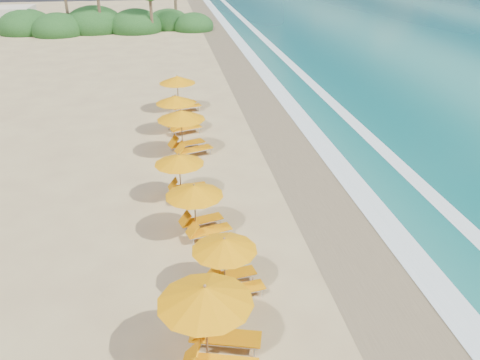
{
  "coord_description": "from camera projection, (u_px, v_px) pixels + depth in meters",
  "views": [
    {
      "loc": [
        -2.73,
        -17.95,
        10.16
      ],
      "look_at": [
        0.0,
        0.0,
        1.2
      ],
      "focal_mm": 36.6,
      "sensor_mm": 36.0,
      "label": 1
    }
  ],
  "objects": [
    {
      "name": "wet_sand",
      "position": [
        331.0,
        198.0,
        21.32
      ],
      "size": [
        4.0,
        160.0,
        0.01
      ],
      "primitive_type": "cube",
      "color": "olive",
      "rests_on": "ground"
    },
    {
      "name": "station_1",
      "position": [
        214.0,
        320.0,
        12.5
      ],
      "size": [
        3.14,
        3.04,
        2.52
      ],
      "rotation": [
        0.0,
        0.0,
        -0.27
      ],
      "color": "olive",
      "rests_on": "ground"
    },
    {
      "name": "ground",
      "position": [
        240.0,
        205.0,
        20.78
      ],
      "size": [
        160.0,
        160.0,
        0.0
      ],
      "primitive_type": "plane",
      "color": "tan",
      "rests_on": "ground"
    },
    {
      "name": "station_6",
      "position": [
        179.0,
        111.0,
        28.08
      ],
      "size": [
        2.93,
        2.86,
        2.3
      ],
      "rotation": [
        0.0,
        0.0,
        0.32
      ],
      "color": "olive",
      "rests_on": "ground"
    },
    {
      "name": "beach_building",
      "position": [
        3.0,
        19.0,
        59.75
      ],
      "size": [
        7.0,
        5.0,
        2.8
      ],
      "primitive_type": "cube",
      "color": "beige",
      "rests_on": "ground"
    },
    {
      "name": "station_7",
      "position": [
        180.0,
        91.0,
        31.69
      ],
      "size": [
        3.02,
        2.94,
        2.39
      ],
      "rotation": [
        0.0,
        0.0,
        0.3
      ],
      "color": "olive",
      "rests_on": "ground"
    },
    {
      "name": "surf_foam",
      "position": [
        389.0,
        194.0,
        21.67
      ],
      "size": [
        4.0,
        160.0,
        0.01
      ],
      "color": "white",
      "rests_on": "ground"
    },
    {
      "name": "station_5",
      "position": [
        185.0,
        129.0,
        25.12
      ],
      "size": [
        3.21,
        3.16,
        2.5
      ],
      "rotation": [
        0.0,
        0.0,
        0.35
      ],
      "color": "olive",
      "rests_on": "ground"
    },
    {
      "name": "treeline",
      "position": [
        103.0,
        23.0,
        59.35
      ],
      "size": [
        25.8,
        8.8,
        9.74
      ],
      "color": "#163D14",
      "rests_on": "ground"
    },
    {
      "name": "station_2",
      "position": [
        230.0,
        261.0,
        15.2
      ],
      "size": [
        2.49,
        2.38,
        2.08
      ],
      "rotation": [
        0.0,
        0.0,
        0.18
      ],
      "color": "olive",
      "rests_on": "ground"
    },
    {
      "name": "station_3",
      "position": [
        199.0,
        206.0,
        18.21
      ],
      "size": [
        2.74,
        2.66,
        2.19
      ],
      "rotation": [
        0.0,
        0.0,
        0.28
      ],
      "color": "olive",
      "rests_on": "ground"
    },
    {
      "name": "station_4",
      "position": [
        184.0,
        173.0,
        20.82
      ],
      "size": [
        2.51,
        2.37,
        2.15
      ],
      "rotation": [
        0.0,
        0.0,
        0.13
      ],
      "color": "olive",
      "rests_on": "ground"
    }
  ]
}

